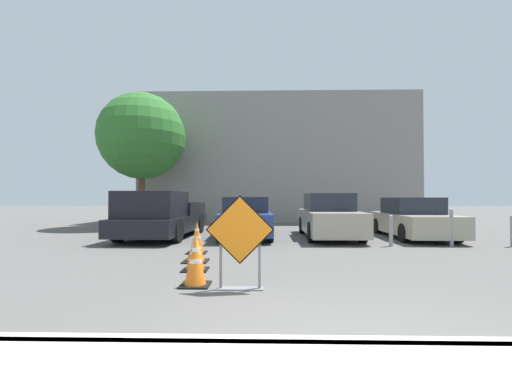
{
  "coord_description": "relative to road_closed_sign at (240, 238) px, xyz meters",
  "views": [
    {
      "loc": [
        -0.96,
        -3.07,
        1.4
      ],
      "look_at": [
        -1.19,
        6.79,
        1.57
      ],
      "focal_mm": 24.0,
      "sensor_mm": 36.0,
      "label": 1
    }
  ],
  "objects": [
    {
      "name": "bollard_nearest",
      "position": [
        4.06,
        4.82,
        -0.31
      ],
      "size": [
        0.12,
        0.12,
        0.91
      ],
      "color": "gray",
      "rests_on": "ground_plane"
    },
    {
      "name": "traffic_cone_fourth",
      "position": [
        -1.34,
        3.44,
        -0.4
      ],
      "size": [
        0.48,
        0.48,
        0.8
      ],
      "color": "black",
      "rests_on": "ground_plane"
    },
    {
      "name": "building_facade_backdrop",
      "position": [
        1.17,
        16.22,
        2.91
      ],
      "size": [
        15.96,
        5.0,
        7.4
      ],
      "color": "gray",
      "rests_on": "ground_plane"
    },
    {
      "name": "curb_lip",
      "position": [
        1.33,
        -2.14,
        -0.72
      ],
      "size": [
        22.24,
        0.2,
        0.14
      ],
      "color": "beige",
      "rests_on": "ground_plane"
    },
    {
      "name": "traffic_cone_second",
      "position": [
        -0.96,
        1.39,
        -0.47
      ],
      "size": [
        0.48,
        0.48,
        0.65
      ],
      "color": "black",
      "rests_on": "ground_plane"
    },
    {
      "name": "bollard_third",
      "position": [
        7.53,
        4.82,
        -0.31
      ],
      "size": [
        0.12,
        0.12,
        0.91
      ],
      "color": "gray",
      "rests_on": "ground_plane"
    },
    {
      "name": "parked_car_nearest",
      "position": [
        -0.29,
        6.97,
        -0.11
      ],
      "size": [
        1.92,
        4.21,
        1.44
      ],
      "rotation": [
        0.0,
        0.0,
        3.18
      ],
      "color": "navy",
      "rests_on": "ground_plane"
    },
    {
      "name": "road_closed_sign",
      "position": [
        0.0,
        0.0,
        0.0
      ],
      "size": [
        1.05,
        0.2,
        1.45
      ],
      "color": "black",
      "rests_on": "ground_plane"
    },
    {
      "name": "pickup_truck",
      "position": [
        -3.25,
        6.66,
        -0.06
      ],
      "size": [
        2.25,
        5.3,
        1.62
      ],
      "rotation": [
        0.0,
        0.0,
        3.11
      ],
      "color": "black",
      "rests_on": "ground_plane"
    },
    {
      "name": "ground_plane",
      "position": [
        1.33,
        7.86,
        -0.79
      ],
      "size": [
        96.0,
        96.0,
        0.0
      ],
      "primitive_type": "plane",
      "color": "#565451"
    },
    {
      "name": "parked_car_third",
      "position": [
        5.63,
        7.03,
        -0.14
      ],
      "size": [
        1.92,
        4.49,
        1.42
      ],
      "rotation": [
        0.0,
        0.0,
        3.11
      ],
      "color": "#A39984",
      "rests_on": "ground_plane"
    },
    {
      "name": "parked_car_second",
      "position": [
        2.67,
        7.02,
        -0.07
      ],
      "size": [
        1.83,
        4.62,
        1.56
      ],
      "rotation": [
        0.0,
        0.0,
        3.13
      ],
      "color": "#A39984",
      "rests_on": "ground_plane"
    },
    {
      "name": "traffic_cone_nearest",
      "position": [
        -0.73,
        0.24,
        -0.41
      ],
      "size": [
        0.46,
        0.46,
        0.78
      ],
      "color": "black",
      "rests_on": "ground_plane"
    },
    {
      "name": "street_tree_behind_lot",
      "position": [
        -5.63,
        11.36,
        3.64
      ],
      "size": [
        4.21,
        4.21,
        6.55
      ],
      "color": "#513823",
      "rests_on": "ground_plane"
    },
    {
      "name": "traffic_cone_third",
      "position": [
        -1.13,
        2.27,
        -0.5
      ],
      "size": [
        0.53,
        0.53,
        0.59
      ],
      "color": "black",
      "rests_on": "ground_plane"
    },
    {
      "name": "bollard_second",
      "position": [
        5.79,
        4.82,
        -0.21
      ],
      "size": [
        0.12,
        0.12,
        1.1
      ],
      "color": "gray",
      "rests_on": "ground_plane"
    }
  ]
}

